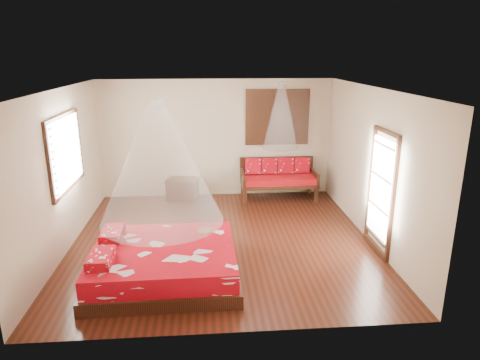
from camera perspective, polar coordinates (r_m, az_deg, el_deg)
The scene contains 10 objects.
room at distance 7.61m, azimuth -2.54°, elevation 1.53°, with size 5.54×5.54×2.84m.
bed at distance 6.87m, azimuth -10.15°, elevation -10.74°, with size 2.28×2.07×0.65m.
daybed at distance 10.28m, azimuth 5.12°, elevation 0.43°, with size 1.79×0.80×0.95m.
storage_chest at distance 10.30m, azimuth -7.66°, elevation -1.18°, with size 0.82×0.68×0.50m.
shutter_panel at distance 10.31m, azimuth 5.00°, elevation 8.33°, with size 1.52×0.06×1.32m.
window_left at distance 8.11m, azimuth -22.18°, elevation 3.43°, with size 0.10×1.74×1.34m.
glazed_door at distance 7.73m, azimuth 18.24°, elevation -1.64°, with size 0.08×1.02×2.16m.
wine_tray at distance 7.22m, azimuth -4.65°, elevation -6.49°, with size 0.24×0.24×0.20m.
mosquito_net_main at distance 6.30m, azimuth -10.68°, elevation 2.27°, with size 1.83×1.83×1.80m, color white.
mosquito_net_daybed at distance 9.84m, azimuth 5.47°, elevation 8.51°, with size 0.81×0.81×1.50m, color white.
Camera 1 is at (-0.26, -7.34, 3.39)m, focal length 32.00 mm.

